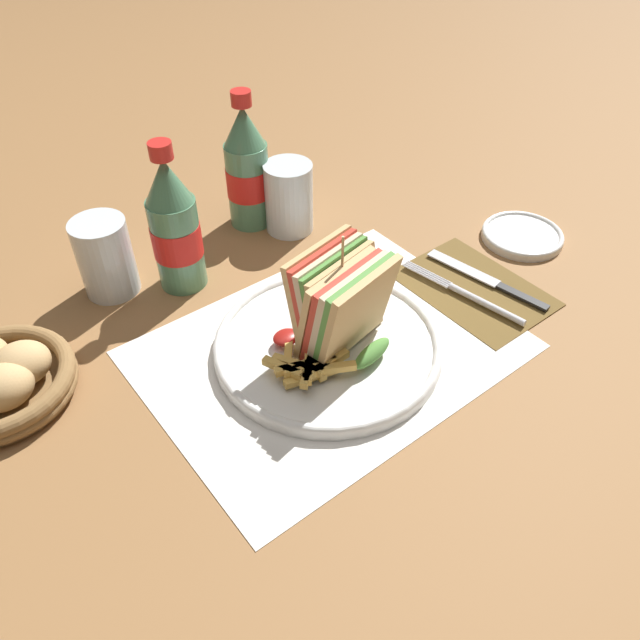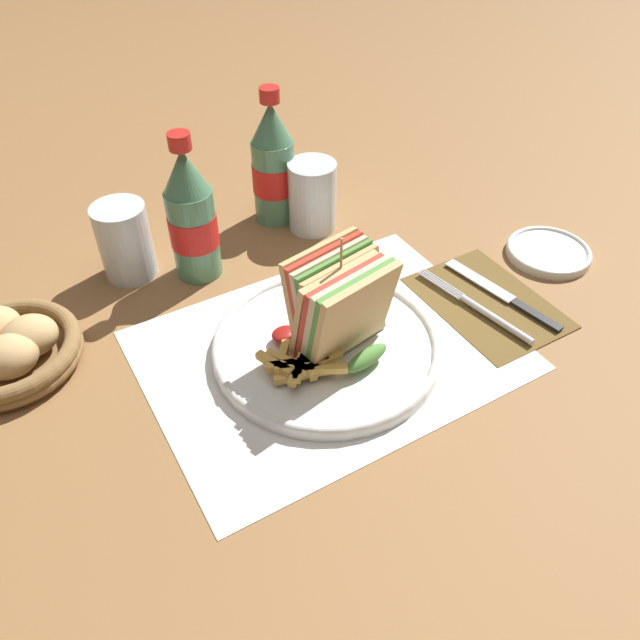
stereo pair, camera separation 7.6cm
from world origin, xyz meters
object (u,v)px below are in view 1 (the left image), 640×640
knife (488,280)px  glass_far (105,257)px  club_sandwich (342,304)px  coke_bottle_near (175,228)px  side_saucer (522,235)px  glass_near (289,202)px  fork (474,298)px  coke_bottle_far (247,170)px  plate_main (330,346)px

knife → glass_far: (-0.42, 0.31, 0.05)m
club_sandwich → coke_bottle_near: size_ratio=0.73×
knife → side_saucer: (0.13, 0.04, 0.00)m
glass_near → glass_far: bearing=174.5°
fork → coke_bottle_near: size_ratio=0.90×
club_sandwich → side_saucer: size_ratio=1.25×
glass_near → fork: bearing=-73.6°
coke_bottle_far → glass_near: bearing=-55.1°
coke_bottle_near → side_saucer: 0.52m
club_sandwich → coke_bottle_far: coke_bottle_far is taller
knife → coke_bottle_near: (-0.34, 0.27, 0.08)m
knife → glass_near: glass_near is taller
fork → coke_bottle_far: bearing=100.2°
plate_main → glass_near: bearing=64.0°
plate_main → club_sandwich: 0.07m
coke_bottle_far → coke_bottle_near: bearing=-155.8°
plate_main → knife: 0.26m
plate_main → coke_bottle_near: bearing=107.2°
glass_far → glass_near: bearing=-5.5°
glass_near → plate_main: bearing=-116.0°
glass_far → knife: bearing=-36.7°
coke_bottle_near → fork: bearing=-44.5°
coke_bottle_near → coke_bottle_far: (0.16, 0.07, 0.00)m
knife → coke_bottle_far: bearing=107.9°
knife → coke_bottle_near: bearing=132.2°
plate_main → side_saucer: bearing=1.6°
coke_bottle_near → plate_main: bearing=-72.8°
coke_bottle_far → knife: bearing=-62.8°
plate_main → coke_bottle_near: size_ratio=1.34×
fork → knife: 0.05m
club_sandwich → glass_far: (-0.17, 0.29, -0.02)m
side_saucer → glass_far: bearing=153.5°
coke_bottle_far → glass_near: coke_bottle_far is taller
club_sandwich → knife: bearing=-5.7°
club_sandwich → coke_bottle_near: bearing=109.8°
glass_near → side_saucer: bearing=-43.0°
club_sandwich → knife: (0.25, -0.02, -0.07)m
glass_near → knife: bearing=-64.4°
knife → glass_far: size_ratio=1.74×
glass_near → glass_far: 0.29m
fork → coke_bottle_near: bearing=126.2°
fork → glass_far: 0.50m
plate_main → glass_far: (-0.16, 0.28, 0.04)m
plate_main → coke_bottle_far: bearing=74.2°
plate_main → glass_near: size_ratio=2.60×
plate_main → glass_far: bearing=119.2°
club_sandwich → coke_bottle_near: coke_bottle_near is taller
club_sandwich → knife: club_sandwich is taller
coke_bottle_far → glass_far: coke_bottle_far is taller
coke_bottle_near → knife: bearing=-38.5°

